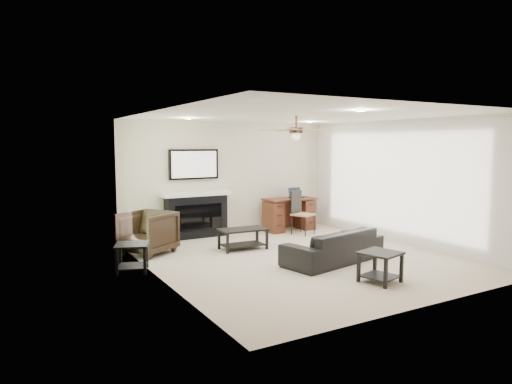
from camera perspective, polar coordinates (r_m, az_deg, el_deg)
room_shell at (r=8.10m, az=6.19°, el=3.65°), size 5.50×5.54×2.52m
sofa at (r=7.96m, az=9.63°, el=-6.64°), size 2.03×1.12×0.56m
armchair at (r=8.63m, az=-13.45°, el=-4.96°), size 1.18×1.17×0.79m
coffee_table at (r=8.80m, az=-1.64°, el=-5.88°), size 0.93×0.55×0.40m
end_table_near at (r=6.98m, az=15.24°, el=-9.04°), size 0.63×0.63×0.45m
end_table_left at (r=7.54m, az=-15.21°, el=-7.92°), size 0.64×0.64×0.45m
fireplace_unit at (r=9.84m, az=-7.47°, el=-0.21°), size 1.52×0.34×1.91m
desk at (r=10.68m, az=4.19°, el=-2.80°), size 1.22×0.56×0.76m
desk_chair at (r=10.22m, az=5.91°, el=-2.62°), size 0.55×0.56×0.97m
laptop at (r=10.72m, az=5.16°, el=-0.11°), size 0.33×0.24×0.23m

